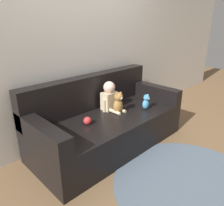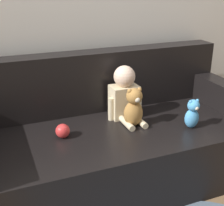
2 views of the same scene
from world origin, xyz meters
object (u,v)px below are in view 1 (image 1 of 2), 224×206
(person_baby, at_px, (110,97))
(teddy_bear_brown, at_px, (118,103))
(couch, at_px, (106,122))
(plush_toy_side, at_px, (146,102))
(toy_ball, at_px, (87,121))

(person_baby, distance_m, teddy_bear_brown, 0.16)
(couch, relative_size, person_baby, 5.19)
(couch, xyz_separation_m, teddy_bear_brown, (0.14, -0.09, 0.26))
(plush_toy_side, distance_m, toy_ball, 0.88)
(teddy_bear_brown, bearing_deg, person_baby, 88.22)
(couch, bearing_deg, person_baby, 27.22)
(person_baby, height_order, toy_ball, person_baby)
(person_baby, relative_size, teddy_bear_brown, 1.38)
(toy_ball, bearing_deg, couch, 11.00)
(teddy_bear_brown, relative_size, plush_toy_side, 1.35)
(teddy_bear_brown, bearing_deg, couch, 146.98)
(couch, xyz_separation_m, toy_ball, (-0.36, -0.07, 0.17))
(couch, relative_size, teddy_bear_brown, 7.18)
(couch, height_order, plush_toy_side, couch)
(person_baby, bearing_deg, toy_ball, -164.12)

